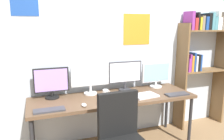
{
  "coord_description": "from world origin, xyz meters",
  "views": [
    {
      "loc": [
        -0.97,
        -2.03,
        1.68
      ],
      "look_at": [
        0.0,
        0.65,
        1.09
      ],
      "focal_mm": 35.48,
      "sensor_mm": 36.0,
      "label": 1
    }
  ],
  "objects_px": {
    "laptop_closed": "(145,95)",
    "desk": "(113,100)",
    "monitor_far_left": "(51,82)",
    "monitor_far_right": "(156,74)",
    "monitor_center_left": "(90,75)",
    "keyboard_left": "(49,110)",
    "mouse_right_side": "(99,102)",
    "keyboard_right": "(177,94)",
    "coffee_mug": "(106,93)",
    "keyboard_center": "(120,101)",
    "mouse_left_side": "(84,105)",
    "monitor_center_right": "(125,74)",
    "bookshelf": "(202,51)"
  },
  "relations": [
    {
      "from": "keyboard_left",
      "to": "laptop_closed",
      "type": "distance_m",
      "value": 1.24
    },
    {
      "from": "monitor_far_left",
      "to": "keyboard_center",
      "type": "xyz_separation_m",
      "value": [
        0.77,
        -0.44,
        -0.2
      ]
    },
    {
      "from": "keyboard_left",
      "to": "coffee_mug",
      "type": "xyz_separation_m",
      "value": [
        0.75,
        0.28,
        0.04
      ]
    },
    {
      "from": "laptop_closed",
      "to": "coffee_mug",
      "type": "xyz_separation_m",
      "value": [
        -0.49,
        0.19,
        0.03
      ]
    },
    {
      "from": "coffee_mug",
      "to": "keyboard_right",
      "type": "bearing_deg",
      "value": -17.03
    },
    {
      "from": "keyboard_center",
      "to": "coffee_mug",
      "type": "height_order",
      "value": "coffee_mug"
    },
    {
      "from": "keyboard_right",
      "to": "monitor_center_left",
      "type": "bearing_deg",
      "value": 157.98
    },
    {
      "from": "laptop_closed",
      "to": "coffee_mug",
      "type": "relative_size",
      "value": 3.02
    },
    {
      "from": "keyboard_right",
      "to": "coffee_mug",
      "type": "bearing_deg",
      "value": 162.97
    },
    {
      "from": "keyboard_center",
      "to": "mouse_right_side",
      "type": "xyz_separation_m",
      "value": [
        -0.25,
        0.03,
        0.01
      ]
    },
    {
      "from": "monitor_far_left",
      "to": "keyboard_left",
      "type": "relative_size",
      "value": 1.29
    },
    {
      "from": "bookshelf",
      "to": "laptop_closed",
      "type": "distance_m",
      "value": 1.36
    },
    {
      "from": "keyboard_left",
      "to": "mouse_right_side",
      "type": "height_order",
      "value": "mouse_right_side"
    },
    {
      "from": "monitor_far_right",
      "to": "coffee_mug",
      "type": "relative_size",
      "value": 4.32
    },
    {
      "from": "desk",
      "to": "keyboard_center",
      "type": "relative_size",
      "value": 5.88
    },
    {
      "from": "desk",
      "to": "keyboard_center",
      "type": "bearing_deg",
      "value": -90.0
    },
    {
      "from": "monitor_center_left",
      "to": "keyboard_left",
      "type": "bearing_deg",
      "value": -142.76
    },
    {
      "from": "keyboard_left",
      "to": "keyboard_right",
      "type": "xyz_separation_m",
      "value": [
        1.68,
        0.0,
        0.0
      ]
    },
    {
      "from": "monitor_far_right",
      "to": "desk",
      "type": "bearing_deg",
      "value": -164.55
    },
    {
      "from": "keyboard_center",
      "to": "mouse_left_side",
      "type": "height_order",
      "value": "mouse_left_side"
    },
    {
      "from": "monitor_far_left",
      "to": "keyboard_left",
      "type": "distance_m",
      "value": 0.49
    },
    {
      "from": "monitor_center_right",
      "to": "coffee_mug",
      "type": "xyz_separation_m",
      "value": [
        -0.34,
        -0.16,
        -0.19
      ]
    },
    {
      "from": "desk",
      "to": "keyboard_right",
      "type": "height_order",
      "value": "keyboard_right"
    },
    {
      "from": "monitor_center_right",
      "to": "mouse_right_side",
      "type": "relative_size",
      "value": 5.23
    },
    {
      "from": "mouse_right_side",
      "to": "monitor_center_right",
      "type": "bearing_deg",
      "value": 38.83
    },
    {
      "from": "monitor_far_left",
      "to": "mouse_left_side",
      "type": "relative_size",
      "value": 4.61
    },
    {
      "from": "laptop_closed",
      "to": "desk",
      "type": "bearing_deg",
      "value": 154.24
    },
    {
      "from": "bookshelf",
      "to": "coffee_mug",
      "type": "bearing_deg",
      "value": -174.06
    },
    {
      "from": "monitor_far_left",
      "to": "coffee_mug",
      "type": "relative_size",
      "value": 4.17
    },
    {
      "from": "keyboard_right",
      "to": "coffee_mug",
      "type": "height_order",
      "value": "coffee_mug"
    },
    {
      "from": "keyboard_center",
      "to": "coffee_mug",
      "type": "bearing_deg",
      "value": 107.37
    },
    {
      "from": "desk",
      "to": "monitor_far_right",
      "type": "height_order",
      "value": "monitor_far_right"
    },
    {
      "from": "monitor_far_left",
      "to": "mouse_left_side",
      "type": "xyz_separation_m",
      "value": [
        0.32,
        -0.43,
        -0.2
      ]
    },
    {
      "from": "desk",
      "to": "keyboard_left",
      "type": "xyz_separation_m",
      "value": [
        -0.84,
        -0.23,
        0.06
      ]
    },
    {
      "from": "monitor_center_left",
      "to": "laptop_closed",
      "type": "xyz_separation_m",
      "value": [
        0.66,
        -0.35,
        -0.25
      ]
    },
    {
      "from": "monitor_far_right",
      "to": "coffee_mug",
      "type": "height_order",
      "value": "monitor_far_right"
    },
    {
      "from": "monitor_center_left",
      "to": "keyboard_left",
      "type": "distance_m",
      "value": 0.77
    },
    {
      "from": "coffee_mug",
      "to": "laptop_closed",
      "type": "bearing_deg",
      "value": -21.12
    },
    {
      "from": "laptop_closed",
      "to": "keyboard_left",
      "type": "bearing_deg",
      "value": 177.26
    },
    {
      "from": "keyboard_center",
      "to": "mouse_right_side",
      "type": "bearing_deg",
      "value": 172.07
    },
    {
      "from": "monitor_far_left",
      "to": "monitor_far_right",
      "type": "height_order",
      "value": "monitor_far_left"
    },
    {
      "from": "keyboard_right",
      "to": "laptop_closed",
      "type": "xyz_separation_m",
      "value": [
        -0.44,
        0.09,
        0.0
      ]
    },
    {
      "from": "bookshelf",
      "to": "coffee_mug",
      "type": "distance_m",
      "value": 1.77
    },
    {
      "from": "desk",
      "to": "monitor_far_left",
      "type": "relative_size",
      "value": 4.92
    },
    {
      "from": "mouse_left_side",
      "to": "mouse_right_side",
      "type": "bearing_deg",
      "value": 6.43
    },
    {
      "from": "desk",
      "to": "mouse_right_side",
      "type": "bearing_deg",
      "value": -142.05
    },
    {
      "from": "monitor_center_right",
      "to": "keyboard_center",
      "type": "height_order",
      "value": "monitor_center_right"
    },
    {
      "from": "monitor_center_right",
      "to": "laptop_closed",
      "type": "relative_size",
      "value": 1.57
    },
    {
      "from": "keyboard_right",
      "to": "coffee_mug",
      "type": "distance_m",
      "value": 0.97
    },
    {
      "from": "monitor_far_left",
      "to": "coffee_mug",
      "type": "xyz_separation_m",
      "value": [
        0.68,
        -0.16,
        -0.17
      ]
    }
  ]
}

